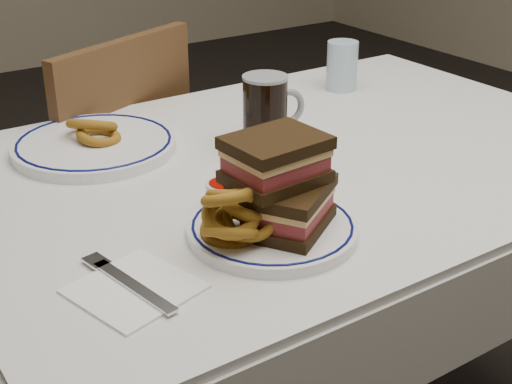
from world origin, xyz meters
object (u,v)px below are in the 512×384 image
main_plate (272,228)px  chair_far (100,198)px  reuben_sandwich (282,183)px  beer_mug (266,112)px  far_plate (95,145)px

main_plate → chair_far: bearing=88.0°
reuben_sandwich → beer_mug: 0.34m
main_plate → far_plate: size_ratio=0.83×
main_plate → beer_mug: size_ratio=1.79×
beer_mug → far_plate: bearing=148.9°
beer_mug → reuben_sandwich: bearing=-120.9°
chair_far → reuben_sandwich: bearing=-91.4°
chair_far → main_plate: 0.82m
reuben_sandwich → chair_far: bearing=88.6°
main_plate → beer_mug: (0.18, 0.28, 0.06)m
chair_far → far_plate: bearing=-110.1°
reuben_sandwich → far_plate: (-0.10, 0.46, -0.07)m
chair_far → far_plate: (-0.12, -0.32, 0.28)m
main_plate → reuben_sandwich: reuben_sandwich is taller
chair_far → beer_mug: 0.61m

